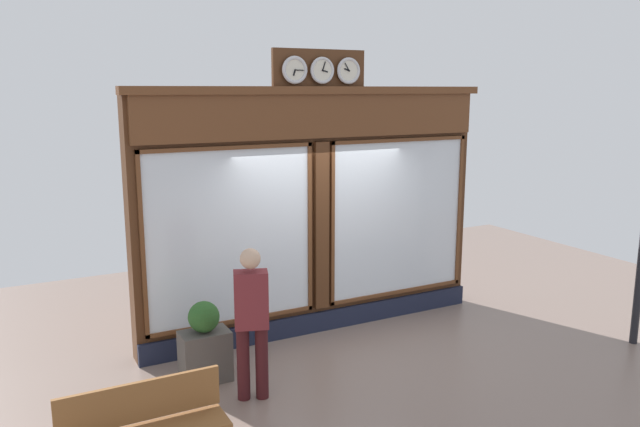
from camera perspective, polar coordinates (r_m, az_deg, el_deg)
ground_plane at (r=6.81m, az=11.62°, el=-18.16°), size 14.00×14.00×0.00m
shop_facade at (r=8.55m, az=-0.39°, el=0.31°), size 5.12×0.42×3.83m
pedestrian at (r=6.80m, az=-6.26°, el=-9.40°), size 0.41×0.33×1.69m
planter_box at (r=7.51m, az=-10.41°, el=-12.66°), size 0.56×0.36×0.60m
planter_shrub at (r=7.33m, az=-10.55°, el=-9.25°), size 0.36×0.36×0.36m
street_bench at (r=5.80m, az=-15.73°, el=-18.07°), size 1.40×0.40×0.87m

